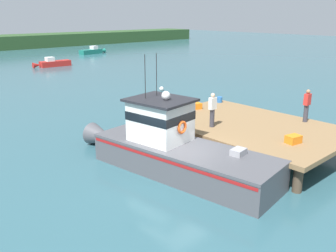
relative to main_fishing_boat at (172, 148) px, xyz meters
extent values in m
plane|color=#2D5660|center=(-0.12, -0.46, -1.01)|extent=(200.00, 200.00, 0.00)
cylinder|color=#4C3D2D|center=(2.08, -4.56, -0.51)|extent=(0.36, 0.36, 1.00)
cylinder|color=#4C3D2D|center=(2.08, 3.64, -0.51)|extent=(0.36, 0.36, 1.00)
cylinder|color=#4C3D2D|center=(7.28, 3.64, -0.51)|extent=(0.36, 0.36, 1.00)
cube|color=olive|center=(4.68, -0.46, 0.09)|extent=(6.00, 9.00, 0.20)
cube|color=#4C4C51|center=(0.08, -0.56, -0.46)|extent=(3.63, 8.28, 1.10)
cone|color=#4C4C51|center=(-0.63, 4.29, -0.46)|extent=(1.35, 1.94, 1.10)
cube|color=#A31919|center=(0.08, -0.56, -0.01)|extent=(3.62, 8.12, 0.12)
cube|color=#4C4C51|center=(0.08, -0.56, 0.15)|extent=(3.67, 8.28, 0.12)
cube|color=silver|center=(-0.09, 0.63, 0.99)|extent=(2.20, 2.45, 1.80)
cube|color=black|center=(-0.09, 0.63, 1.31)|extent=(2.22, 2.47, 0.36)
cube|color=#232328|center=(-0.09, 0.63, 1.94)|extent=(2.48, 2.78, 0.10)
sphere|color=white|center=(-0.05, 0.33, 2.17)|extent=(0.36, 0.36, 0.36)
cylinder|color=black|center=(-0.51, 1.07, 2.89)|extent=(0.03, 0.03, 1.80)
cylinder|color=black|center=(0.18, 1.17, 2.89)|extent=(0.03, 0.03, 1.80)
cube|color=#939399|center=(0.94, -2.66, 0.27)|extent=(0.66, 0.52, 0.36)
torus|color=orange|center=(0.09, -3.39, 0.15)|extent=(0.63, 0.63, 0.12)
torus|color=#EA5119|center=(0.07, -0.50, 0.99)|extent=(0.55, 0.18, 0.54)
cube|color=orange|center=(3.74, -3.35, 0.36)|extent=(0.67, 0.55, 0.34)
cube|color=orange|center=(4.88, 3.27, 0.36)|extent=(0.70, 0.58, 0.33)
cylinder|color=#2866B2|center=(7.07, 3.37, 0.36)|extent=(0.32, 0.32, 0.34)
cylinder|color=#383842|center=(2.97, 0.43, 0.62)|extent=(0.22, 0.22, 0.86)
cube|color=white|center=(2.97, 0.43, 1.33)|extent=(0.36, 0.22, 0.56)
sphere|color=beige|center=(2.97, 0.43, 1.72)|extent=(0.20, 0.20, 0.20)
cylinder|color=#383842|center=(7.02, -2.15, 0.62)|extent=(0.22, 0.22, 0.86)
cube|color=red|center=(7.02, -2.15, 1.33)|extent=(0.36, 0.22, 0.56)
sphere|color=#9E7051|center=(7.02, -2.15, 1.72)|extent=(0.20, 0.20, 0.20)
cube|color=#196B5B|center=(21.72, 42.67, -0.65)|extent=(4.06, 1.81, 0.71)
cone|color=#196B5B|center=(24.14, 43.03, -0.65)|extent=(1.07, 0.85, 0.71)
cube|color=silver|center=(22.40, 42.77, -0.03)|extent=(1.12, 1.13, 0.53)
cube|color=red|center=(10.80, 32.98, -0.67)|extent=(3.80, 1.39, 0.68)
cone|color=red|center=(8.46, 33.10, -0.67)|extent=(0.97, 0.73, 0.68)
cube|color=silver|center=(10.14, 33.01, -0.07)|extent=(0.99, 1.00, 0.51)
sphere|color=silver|center=(10.57, 12.63, -0.82)|extent=(0.38, 0.38, 0.38)
camera|label=1|loc=(-9.70, -10.34, 5.34)|focal=38.94mm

